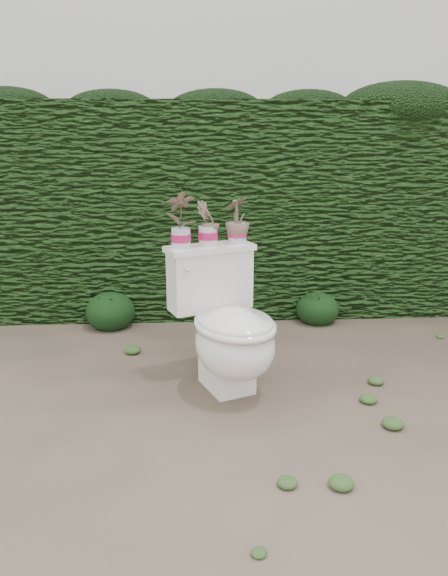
{
  "coord_description": "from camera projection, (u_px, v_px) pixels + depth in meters",
  "views": [
    {
      "loc": [
        -0.13,
        -2.9,
        1.42
      ],
      "look_at": [
        0.04,
        0.11,
        0.55
      ],
      "focal_mm": 35.0,
      "sensor_mm": 36.0,
      "label": 1
    }
  ],
  "objects": [
    {
      "name": "hedge",
      "position": [
        209.0,
        207.0,
        4.49
      ],
      "size": [
        8.0,
        1.0,
        1.6
      ],
      "primitive_type": "cube",
      "color": "#274E1A",
      "rests_on": "ground"
    },
    {
      "name": "potted_plant_left",
      "position": [
        181.0,
        221.0,
        3.04
      ],
      "size": [
        0.18,
        0.15,
        0.3
      ],
      "primitive_type": "imported",
      "rotation": [
        0.0,
        0.0,
        3.46
      ],
      "color": "#226E22",
      "rests_on": "toilet"
    },
    {
      "name": "ground",
      "position": [
        219.0,
        387.0,
        3.18
      ],
      "size": [
        60.0,
        60.0,
        0.0
      ],
      "primitive_type": "plane",
      "color": "#72614F",
      "rests_on": "ground"
    },
    {
      "name": "potted_plant_right",
      "position": [
        237.0,
        221.0,
        3.18
      ],
      "size": [
        0.2,
        0.2,
        0.25
      ],
      "primitive_type": "imported",
      "rotation": [
        0.0,
        0.0,
        3.88
      ],
      "color": "#226E22",
      "rests_on": "toilet"
    },
    {
      "name": "liriope_clump_2",
      "position": [
        317.0,
        305.0,
        4.21
      ],
      "size": [
        0.32,
        0.32,
        0.26
      ],
      "primitive_type": "ellipsoid",
      "color": "#163412",
      "rests_on": "ground"
    },
    {
      "name": "liriope_clump_1",
      "position": [
        110.0,
        308.0,
        4.1
      ],
      "size": [
        0.36,
        0.36,
        0.29
      ],
      "primitive_type": "ellipsoid",
      "color": "#163412",
      "rests_on": "ground"
    },
    {
      "name": "potted_plant_center",
      "position": [
        208.0,
        225.0,
        3.11
      ],
      "size": [
        0.16,
        0.15,
        0.24
      ],
      "primitive_type": "imported",
      "rotation": [
        0.0,
        0.0,
        3.56
      ],
      "color": "#226E22",
      "rests_on": "toilet"
    },
    {
      "name": "house_wall",
      "position": [
        239.0,
        86.0,
        8.42
      ],
      "size": [
        8.0,
        3.5,
        4.0
      ],
      "primitive_type": "cube",
      "color": "silver",
      "rests_on": "ground"
    },
    {
      "name": "toilet",
      "position": [
        228.0,
        329.0,
        3.06
      ],
      "size": [
        0.68,
        0.8,
        0.78
      ],
      "rotation": [
        0.0,
        0.0,
        0.38
      ],
      "color": "white",
      "rests_on": "ground"
    }
  ]
}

